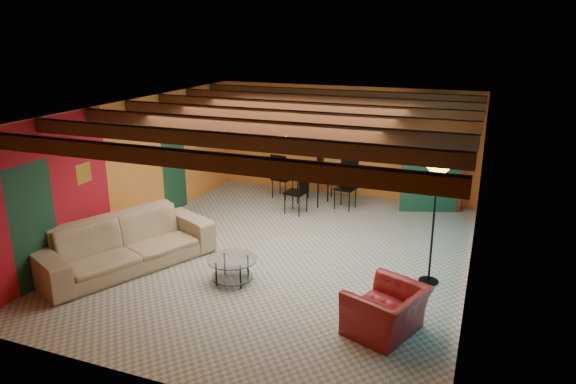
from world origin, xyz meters
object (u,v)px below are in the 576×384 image
at_px(dining_table, 313,180).
at_px(vase, 313,153).
at_px(sofa, 126,243).
at_px(armoire, 433,162).
at_px(floor_lamp, 433,226).
at_px(armchair, 386,311).
at_px(potted_plant, 438,104).
at_px(coffee_table, 232,270).

bearing_deg(dining_table, vase, 180.00).
height_order(sofa, vase, vase).
distance_m(armoire, floor_lamp, 3.92).
bearing_deg(sofa, vase, 2.12).
relative_size(sofa, dining_table, 1.40).
bearing_deg(floor_lamp, vase, 133.87).
distance_m(sofa, armoire, 6.96).
height_order(armchair, potted_plant, potted_plant).
height_order(coffee_table, armoire, armoire).
distance_m(dining_table, floor_lamp, 4.51).
height_order(armchair, coffee_table, armchair).
distance_m(sofa, potted_plant, 7.20).
height_order(armchair, dining_table, dining_table).
xyz_separation_m(floor_lamp, vase, (-3.11, 3.24, 0.23)).
distance_m(sofa, vase, 5.00).
relative_size(armchair, potted_plant, 2.27).
relative_size(coffee_table, vase, 3.90).
bearing_deg(floor_lamp, coffee_table, -159.14).
relative_size(armchair, coffee_table, 1.25).
bearing_deg(floor_lamp, armchair, -102.03).
relative_size(armchair, armoire, 0.47).
bearing_deg(vase, potted_plant, 13.87).
relative_size(sofa, potted_plant, 6.68).
relative_size(sofa, armchair, 2.94).
xyz_separation_m(dining_table, vase, (-0.00, 0.00, 0.67)).
bearing_deg(potted_plant, sofa, -131.35).
relative_size(armchair, vase, 4.89).
distance_m(armchair, armoire, 5.71).
bearing_deg(vase, armoire, 13.87).
distance_m(armoire, potted_plant, 1.32).
bearing_deg(armchair, floor_lamp, -171.13).
xyz_separation_m(coffee_table, floor_lamp, (3.04, 1.16, 0.79)).
bearing_deg(dining_table, floor_lamp, -46.13).
distance_m(armchair, dining_table, 5.70).
height_order(sofa, coffee_table, sofa).
bearing_deg(potted_plant, armchair, -89.25).
bearing_deg(dining_table, sofa, -112.87).
bearing_deg(coffee_table, armchair, -12.85).
bearing_deg(dining_table, coffee_table, -89.02).
xyz_separation_m(dining_table, armoire, (2.66, 0.66, 0.53)).
bearing_deg(vase, floor_lamp, -46.13).
relative_size(dining_table, floor_lamp, 1.08).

